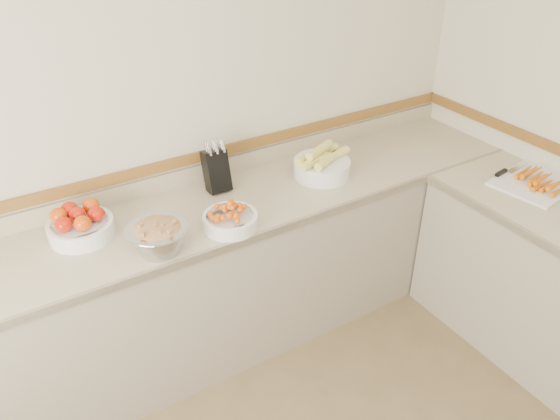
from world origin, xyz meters
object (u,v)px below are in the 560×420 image
corn_bowl (322,165)px  cutting_board (537,181)px  cherry_tomato_bowl (230,219)px  rhubarb_bowl (158,236)px  knife_block (216,170)px  tomato_bowl (80,225)px

corn_bowl → cutting_board: (0.97, -0.72, -0.05)m
cherry_tomato_bowl → rhubarb_bowl: 0.37m
rhubarb_bowl → corn_bowl: bearing=11.3°
cherry_tomato_bowl → corn_bowl: 0.72m
corn_bowl → knife_block: bearing=163.4°
knife_block → cutting_board: size_ratio=0.58×
cherry_tomato_bowl → rhubarb_bowl: size_ratio=0.94×
cherry_tomato_bowl → corn_bowl: size_ratio=0.76×
tomato_bowl → knife_block: bearing=5.1°
corn_bowl → rhubarb_bowl: (-1.06, -0.21, 0.01)m
knife_block → corn_bowl: 0.61m
tomato_bowl → cherry_tomato_bowl: (0.64, -0.31, -0.02)m
tomato_bowl → cutting_board: tomato_bowl is taller
tomato_bowl → cherry_tomato_bowl: tomato_bowl is taller
rhubarb_bowl → cutting_board: bearing=-14.0°
cherry_tomato_bowl → tomato_bowl: bearing=154.4°
knife_block → corn_bowl: knife_block is taller
tomato_bowl → corn_bowl: bearing=-4.5°
cherry_tomato_bowl → rhubarb_bowl: rhubarb_bowl is taller
rhubarb_bowl → cutting_board: (2.03, -0.51, -0.07)m
knife_block → cherry_tomato_bowl: (-0.11, -0.37, -0.07)m
corn_bowl → rhubarb_bowl: size_ratio=1.25×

